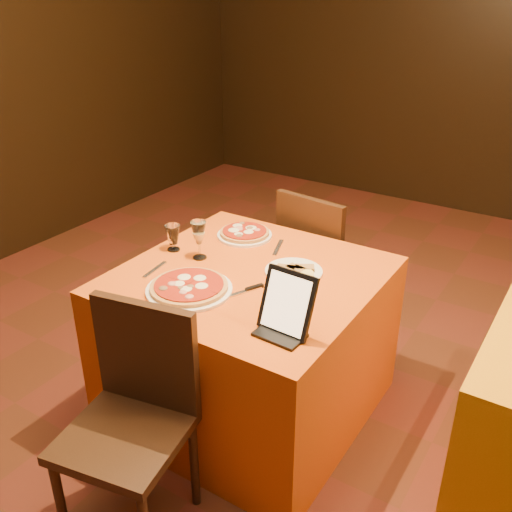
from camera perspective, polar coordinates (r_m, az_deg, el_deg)
The scene contains 13 objects.
floor at distance 2.69m, azimuth 6.15°, elevation -20.61°, with size 6.00×7.00×0.01m, color #5E2D19.
main_table at distance 2.76m, azimuth -0.66°, elevation -8.66°, with size 1.10×1.10×0.75m, color #CF4F0D.
chair_main_near at distance 2.22m, azimuth -13.07°, elevation -17.11°, with size 0.46×0.46×0.91m, color black, non-canonical shape.
chair_main_far at distance 3.33m, azimuth 7.02°, elevation -0.72°, with size 0.43×0.43×0.91m, color black, non-canonical shape.
pizza_near at distance 2.44m, azimuth -6.71°, elevation -3.20°, with size 0.37×0.37×0.03m.
pizza_far at distance 2.93m, azimuth -1.15°, elevation 2.23°, with size 0.28×0.28×0.03m.
cutlet_dish at distance 2.57m, azimuth 3.79°, elevation -1.44°, with size 0.26×0.26×0.03m.
wine_glass at distance 2.68m, azimuth -5.73°, elevation 1.63°, with size 0.08×0.08×0.19m, color #EFD688, non-canonical shape.
water_glass at distance 2.79m, azimuth -8.30°, elevation 1.81°, with size 0.07×0.07×0.13m, color white, non-canonical shape.
tablet at distance 2.11m, azimuth 3.15°, elevation -4.67°, with size 0.21×0.02×0.24m, color black.
knife at distance 2.40m, azimuth -1.89°, elevation -3.79°, with size 0.23×0.02×0.01m, color silver.
fork_near at distance 2.63m, azimuth -10.08°, elevation -1.34°, with size 0.17×0.02×0.01m, color #B1AFB6.
fork_far at distance 2.81m, azimuth 2.22°, elevation 0.86°, with size 0.18×0.02×0.01m, color silver.
Camera 1 is at (0.76, -1.69, 1.95)m, focal length 40.00 mm.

